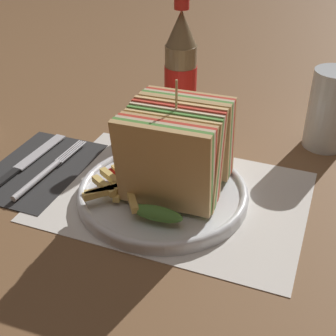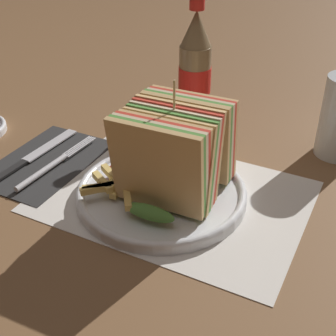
{
  "view_description": "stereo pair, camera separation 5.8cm",
  "coord_description": "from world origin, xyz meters",
  "px_view_note": "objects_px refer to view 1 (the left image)",
  "views": [
    {
      "loc": [
        0.22,
        -0.52,
        0.4
      ],
      "look_at": [
        0.01,
        0.0,
        0.04
      ],
      "focal_mm": 50.0,
      "sensor_mm": 36.0,
      "label": 1
    },
    {
      "loc": [
        0.27,
        -0.49,
        0.4
      ],
      "look_at": [
        0.01,
        0.0,
        0.04
      ],
      "focal_mm": 50.0,
      "sensor_mm": 36.0,
      "label": 2
    }
  ],
  "objects_px": {
    "knife": "(24,164)",
    "fork": "(44,173)",
    "plate_main": "(163,193)",
    "glass_near": "(329,114)",
    "club_sandwich": "(176,153)",
    "coke_bottle_near": "(181,68)"
  },
  "relations": [
    {
      "from": "plate_main",
      "to": "club_sandwich",
      "type": "xyz_separation_m",
      "value": [
        0.02,
        0.0,
        0.07
      ]
    },
    {
      "from": "glass_near",
      "to": "fork",
      "type": "bearing_deg",
      "value": -146.4
    },
    {
      "from": "coke_bottle_near",
      "to": "knife",
      "type": "bearing_deg",
      "value": -122.77
    },
    {
      "from": "fork",
      "to": "knife",
      "type": "distance_m",
      "value": 0.05
    },
    {
      "from": "plate_main",
      "to": "knife",
      "type": "height_order",
      "value": "plate_main"
    },
    {
      "from": "club_sandwich",
      "to": "glass_near",
      "type": "height_order",
      "value": "club_sandwich"
    },
    {
      "from": "fork",
      "to": "knife",
      "type": "relative_size",
      "value": 0.92
    },
    {
      "from": "coke_bottle_near",
      "to": "glass_near",
      "type": "height_order",
      "value": "coke_bottle_near"
    },
    {
      "from": "fork",
      "to": "glass_near",
      "type": "xyz_separation_m",
      "value": [
        0.39,
        0.26,
        0.05
      ]
    },
    {
      "from": "knife",
      "to": "glass_near",
      "type": "bearing_deg",
      "value": 31.82
    },
    {
      "from": "glass_near",
      "to": "plate_main",
      "type": "bearing_deg",
      "value": -129.4
    },
    {
      "from": "club_sandwich",
      "to": "plate_main",
      "type": "bearing_deg",
      "value": -176.11
    },
    {
      "from": "plate_main",
      "to": "glass_near",
      "type": "xyz_separation_m",
      "value": [
        0.2,
        0.24,
        0.05
      ]
    },
    {
      "from": "plate_main",
      "to": "club_sandwich",
      "type": "bearing_deg",
      "value": 3.89
    },
    {
      "from": "fork",
      "to": "knife",
      "type": "height_order",
      "value": "fork"
    },
    {
      "from": "fork",
      "to": "glass_near",
      "type": "relative_size",
      "value": 1.35
    },
    {
      "from": "fork",
      "to": "knife",
      "type": "bearing_deg",
      "value": 165.14
    },
    {
      "from": "knife",
      "to": "fork",
      "type": "bearing_deg",
      "value": -14.86
    },
    {
      "from": "fork",
      "to": "coke_bottle_near",
      "type": "height_order",
      "value": "coke_bottle_near"
    },
    {
      "from": "plate_main",
      "to": "club_sandwich",
      "type": "distance_m",
      "value": 0.07
    },
    {
      "from": "club_sandwich",
      "to": "fork",
      "type": "height_order",
      "value": "club_sandwich"
    },
    {
      "from": "glass_near",
      "to": "knife",
      "type": "bearing_deg",
      "value": -150.87
    }
  ]
}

